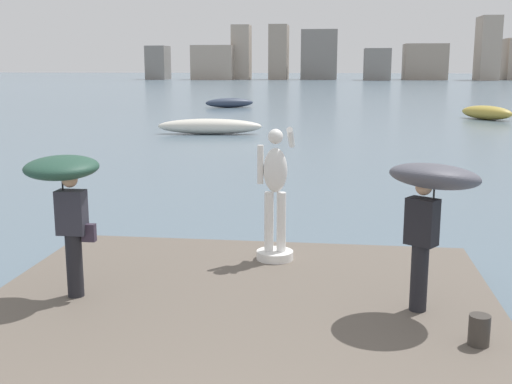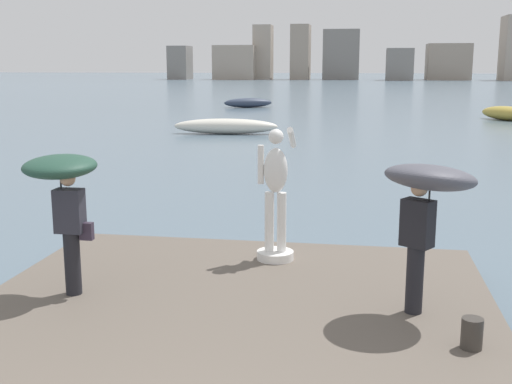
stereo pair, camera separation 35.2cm
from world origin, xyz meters
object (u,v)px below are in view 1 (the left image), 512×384
at_px(onlooker_left, 65,186).
at_px(boat_far, 487,113).
at_px(onlooker_right, 432,190).
at_px(mooring_bollard, 479,330).
at_px(boat_near, 210,126).
at_px(boat_leftward, 229,103).
at_px(statue_white_figure, 275,201).

height_order(onlooker_left, boat_far, onlooker_left).
distance_m(onlooker_right, mooring_bollard, 1.77).
relative_size(onlooker_left, boat_near, 0.36).
bearing_deg(onlooker_right, mooring_bollard, -63.99).
bearing_deg(onlooker_right, boat_near, 107.75).
xyz_separation_m(mooring_bollard, boat_leftward, (-10.55, 44.82, -0.20)).
relative_size(boat_far, boat_leftward, 0.92).
bearing_deg(boat_far, statue_white_figure, -107.50).
distance_m(mooring_bollard, boat_far, 36.58).
bearing_deg(boat_far, onlooker_left, -110.43).
bearing_deg(statue_white_figure, mooring_bollard, -48.46).
bearing_deg(boat_near, boat_leftward, 96.87).
xyz_separation_m(statue_white_figure, mooring_bollard, (2.62, -2.96, -0.79)).
height_order(onlooker_right, boat_near, onlooker_right).
distance_m(statue_white_figure, boat_near, 22.73).
relative_size(onlooker_right, boat_far, 0.54).
bearing_deg(onlooker_left, statue_white_figure, 37.58).
height_order(onlooker_left, onlooker_right, onlooker_right).
distance_m(statue_white_figure, onlooker_right, 3.00).
height_order(statue_white_figure, mooring_bollard, statue_white_figure).
relative_size(onlooker_left, boat_leftward, 0.48).
bearing_deg(onlooker_right, statue_white_figure, 137.11).
xyz_separation_m(mooring_bollard, boat_far, (7.73, 35.76, -0.14)).
height_order(statue_white_figure, boat_far, statue_white_figure).
distance_m(boat_near, boat_far, 19.20).
bearing_deg(boat_near, mooring_bollard, -71.91).
bearing_deg(boat_leftward, onlooker_right, -77.06).
bearing_deg(boat_leftward, mooring_bollard, -76.76).
bearing_deg(onlooker_right, onlooker_left, -179.76).
height_order(onlooker_left, boat_leftward, onlooker_left).
bearing_deg(onlooker_left, boat_leftward, 96.89).
xyz_separation_m(statue_white_figure, boat_near, (-5.54, 22.02, -0.98)).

